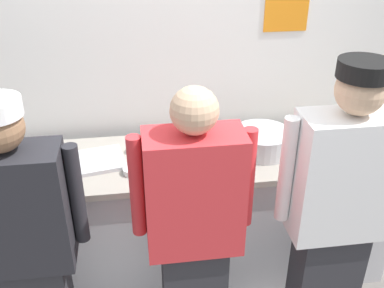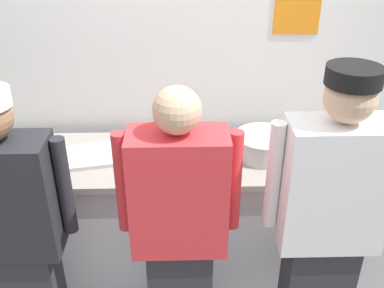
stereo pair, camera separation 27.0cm
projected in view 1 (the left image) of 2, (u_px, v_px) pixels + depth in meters
The scene contains 12 objects.
wall_back at pixel (175, 72), 2.94m from camera, with size 4.24×0.11×2.63m.
prep_counter at pixel (185, 217), 2.95m from camera, with size 2.70×0.67×0.93m.
chef_near_left at pixel (26, 246), 2.11m from camera, with size 0.59×0.24×1.63m.
chef_center at pixel (194, 232), 2.21m from camera, with size 0.60×0.24×1.64m.
chef_far_right at pixel (336, 214), 2.24m from camera, with size 0.62×0.24×1.73m.
plate_stack_front at pixel (201, 145), 2.76m from camera, with size 0.23×0.23×0.10m.
mixing_bowl_steel at pixel (262, 141), 2.76m from camera, with size 0.36×0.36×0.14m, color #B7BABF.
sheet_tray at pixel (87, 162), 2.65m from camera, with size 0.44×0.29×0.02m, color #B7BABF.
squeeze_bottle_primary at pixel (309, 125), 2.91m from camera, with size 0.05×0.05×0.18m.
ramekin_red_sauce at pixel (132, 170), 2.55m from camera, with size 0.11×0.11×0.04m.
ramekin_green_sauce at pixel (333, 129), 3.00m from camera, with size 0.09×0.09×0.05m.
deli_cup at pixel (140, 146), 2.75m from camera, with size 0.09×0.09×0.09m, color white.
Camera 1 is at (-0.28, -1.98, 2.32)m, focal length 41.52 mm.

